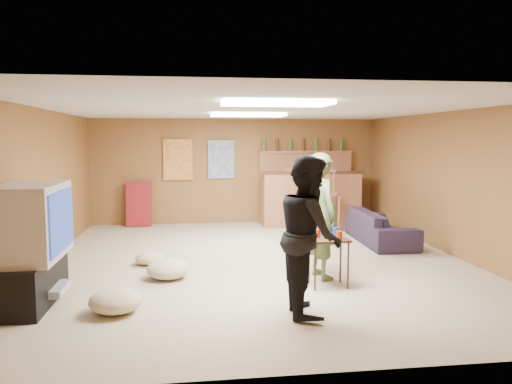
{
  "coord_description": "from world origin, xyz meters",
  "views": [
    {
      "loc": [
        -0.97,
        -7.02,
        1.77
      ],
      "look_at": [
        0.0,
        0.2,
        1.0
      ],
      "focal_mm": 35.0,
      "sensor_mm": 36.0,
      "label": 1
    }
  ],
  "objects": [
    {
      "name": "ground",
      "position": [
        0.0,
        0.0,
        0.0
      ],
      "size": [
        7.0,
        7.0,
        0.0
      ],
      "primitive_type": "plane",
      "color": "tan",
      "rests_on": "ground"
    },
    {
      "name": "ceiling",
      "position": [
        0.0,
        0.0,
        2.2
      ],
      "size": [
        6.0,
        7.0,
        0.02
      ],
      "primitive_type": "cube",
      "color": "silver",
      "rests_on": "ground"
    },
    {
      "name": "wall_back",
      "position": [
        0.0,
        3.5,
        1.1
      ],
      "size": [
        6.0,
        0.02,
        2.2
      ],
      "primitive_type": "cube",
      "color": "brown",
      "rests_on": "ground"
    },
    {
      "name": "wall_front",
      "position": [
        0.0,
        -3.5,
        1.1
      ],
      "size": [
        6.0,
        0.02,
        2.2
      ],
      "primitive_type": "cube",
      "color": "brown",
      "rests_on": "ground"
    },
    {
      "name": "wall_left",
      "position": [
        -3.0,
        0.0,
        1.1
      ],
      "size": [
        0.02,
        7.0,
        2.2
      ],
      "primitive_type": "cube",
      "color": "brown",
      "rests_on": "ground"
    },
    {
      "name": "wall_right",
      "position": [
        3.0,
        0.0,
        1.1
      ],
      "size": [
        0.02,
        7.0,
        2.2
      ],
      "primitive_type": "cube",
      "color": "brown",
      "rests_on": "ground"
    },
    {
      "name": "tv_stand",
      "position": [
        -2.72,
        -1.5,
        0.25
      ],
      "size": [
        0.55,
        1.3,
        0.5
      ],
      "primitive_type": "cube",
      "color": "black",
      "rests_on": "ground"
    },
    {
      "name": "dvd_box",
      "position": [
        -2.5,
        -1.5,
        0.15
      ],
      "size": [
        0.35,
        0.5,
        0.08
      ],
      "primitive_type": "cube",
      "color": "#B2B2B7",
      "rests_on": "tv_stand"
    },
    {
      "name": "tv_body",
      "position": [
        -2.65,
        -1.5,
        0.9
      ],
      "size": [
        0.6,
        1.1,
        0.8
      ],
      "primitive_type": "cube",
      "color": "#B2B2B7",
      "rests_on": "tv_stand"
    },
    {
      "name": "tv_screen",
      "position": [
        -2.34,
        -1.5,
        0.9
      ],
      "size": [
        0.02,
        0.95,
        0.65
      ],
      "primitive_type": "cube",
      "color": "navy",
      "rests_on": "tv_body"
    },
    {
      "name": "bar_counter",
      "position": [
        1.5,
        2.95,
        0.55
      ],
      "size": [
        2.0,
        0.6,
        1.1
      ],
      "primitive_type": "cube",
      "color": "brown",
      "rests_on": "ground"
    },
    {
      "name": "bar_lip",
      "position": [
        1.5,
        2.7,
        1.1
      ],
      "size": [
        2.1,
        0.12,
        0.05
      ],
      "primitive_type": "cube",
      "color": "#3B2013",
      "rests_on": "bar_counter"
    },
    {
      "name": "bar_shelf",
      "position": [
        1.5,
        3.4,
        1.5
      ],
      "size": [
        2.0,
        0.18,
        0.05
      ],
      "primitive_type": "cube",
      "color": "brown",
      "rests_on": "bar_backing"
    },
    {
      "name": "bar_backing",
      "position": [
        1.5,
        3.42,
        1.2
      ],
      "size": [
        2.0,
        0.14,
        0.6
      ],
      "primitive_type": "cube",
      "color": "brown",
      "rests_on": "bar_counter"
    },
    {
      "name": "poster_left",
      "position": [
        -1.2,
        3.46,
        1.35
      ],
      "size": [
        0.6,
        0.03,
        0.85
      ],
      "primitive_type": "cube",
      "color": "#BF3F26",
      "rests_on": "wall_back"
    },
    {
      "name": "poster_right",
      "position": [
        -0.3,
        3.46,
        1.35
      ],
      "size": [
        0.55,
        0.03,
        0.8
      ],
      "primitive_type": "cube",
      "color": "#334C99",
      "rests_on": "wall_back"
    },
    {
      "name": "folding_chair_stack",
      "position": [
        -2.0,
        3.3,
        0.45
      ],
      "size": [
        0.5,
        0.26,
        0.91
      ],
      "primitive_type": "cube",
      "rotation": [
        -0.14,
        0.0,
        0.0
      ],
      "color": "maroon",
      "rests_on": "ground"
    },
    {
      "name": "ceiling_panel_front",
      "position": [
        0.0,
        -1.5,
        2.17
      ],
      "size": [
        1.2,
        0.6,
        0.04
      ],
      "primitive_type": "cube",
      "color": "white",
      "rests_on": "ceiling"
    },
    {
      "name": "ceiling_panel_back",
      "position": [
        0.0,
        1.2,
        2.17
      ],
      "size": [
        1.2,
        0.6,
        0.04
      ],
      "primitive_type": "cube",
      "color": "white",
      "rests_on": "ceiling"
    },
    {
      "name": "person_olive",
      "position": [
        0.7,
        -0.92,
        0.8
      ],
      "size": [
        0.5,
        0.65,
        1.61
      ],
      "primitive_type": "imported",
      "rotation": [
        0.0,
        0.0,
        1.79
      ],
      "color": "#4F5F37",
      "rests_on": "ground"
    },
    {
      "name": "person_black",
      "position": [
        0.23,
        -2.16,
        0.81
      ],
      "size": [
        0.66,
        0.82,
        1.62
      ],
      "primitive_type": "imported",
      "rotation": [
        0.0,
        0.0,
        1.51
      ],
      "color": "black",
      "rests_on": "ground"
    },
    {
      "name": "sofa",
      "position": [
        2.28,
        1.08,
        0.27
      ],
      "size": [
        0.8,
        1.9,
        0.55
      ],
      "primitive_type": "imported",
      "rotation": [
        0.0,
        0.0,
        1.53
      ],
      "color": "black",
      "rests_on": "ground"
    },
    {
      "name": "tray_table",
      "position": [
        0.68,
        -1.31,
        0.3
      ],
      "size": [
        0.49,
        0.4,
        0.59
      ],
      "primitive_type": "cube",
      "rotation": [
        0.0,
        0.0,
        0.09
      ],
      "color": "#3B2013",
      "rests_on": "ground"
    },
    {
      "name": "cup_red_near",
      "position": [
        0.55,
        -1.26,
        0.64
      ],
      "size": [
        0.08,
        0.08,
        0.1
      ],
      "primitive_type": "cylinder",
      "rotation": [
        0.0,
        0.0,
        -0.1
      ],
      "color": "#B0300B",
      "rests_on": "tray_table"
    },
    {
      "name": "cup_red_far",
      "position": [
        0.78,
        -1.38,
        0.64
      ],
      "size": [
        0.09,
        0.09,
        0.1
      ],
      "primitive_type": "cylinder",
      "rotation": [
        0.0,
        0.0,
        0.23
      ],
      "color": "#B0300B",
      "rests_on": "tray_table"
    },
    {
      "name": "cup_blue",
      "position": [
        0.79,
        -1.22,
        0.64
      ],
      "size": [
        0.1,
        0.1,
        0.11
      ],
      "primitive_type": "cylinder",
      "rotation": [
        0.0,
        0.0,
        -0.41
      ],
      "color": "#16379B",
      "rests_on": "tray_table"
    },
    {
      "name": "bar_stool_left",
      "position": [
        1.09,
        2.78,
        0.6
      ],
      "size": [
        0.4,
        0.4,
        1.21
      ],
      "primitive_type": null,
      "rotation": [
        0.0,
        0.0,
        -0.06
      ],
      "color": "brown",
      "rests_on": "ground"
    },
    {
      "name": "bar_stool_right",
      "position": [
        1.74,
        2.28,
        0.64
      ],
      "size": [
        0.46,
        0.46,
        1.27
      ],
      "primitive_type": null,
      "rotation": [
        0.0,
        0.0,
        -0.14
      ],
      "color": "brown",
      "rests_on": "ground"
    },
    {
      "name": "cushion_near_tv",
      "position": [
        -1.26,
        -0.71,
        0.12
      ],
      "size": [
        0.58,
        0.58,
        0.25
      ],
      "primitive_type": "ellipsoid",
      "rotation": [
        0.0,
        0.0,
        0.06
      ],
      "color": "#C0AE88",
      "rests_on": "ground"
    },
    {
      "name": "cushion_mid",
      "position": [
        -1.55,
        0.06,
        0.09
      ],
      "size": [
        0.52,
        0.52,
        0.18
      ],
      "primitive_type": "ellipsoid",
      "rotation": [
        0.0,
        0.0,
        0.43
      ],
      "color": "#C0AE88",
      "rests_on": "ground"
    },
    {
      "name": "cushion_far",
      "position": [
        -1.74,
        -1.91,
        0.12
      ],
      "size": [
        0.57,
        0.57,
        0.24
      ],
      "primitive_type": "ellipsoid",
      "rotation": [
        0.0,
        0.0,
        -0.06
      ],
      "color": "#C0AE88",
      "rests_on": "ground"
    },
    {
      "name": "bottle_row",
      "position": [
        1.44,
        3.38,
        1.65
      ],
      "size": [
        1.76,
        0.08,
        0.26
      ],
      "primitive_type": null,
      "color": "#3F7233",
      "rests_on": "bar_shelf"
    }
  ]
}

